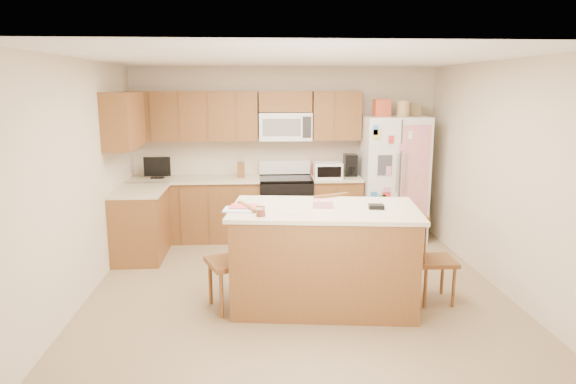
{
  "coord_description": "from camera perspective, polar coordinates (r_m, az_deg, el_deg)",
  "views": [
    {
      "loc": [
        -0.44,
        -5.43,
        2.21
      ],
      "look_at": [
        -0.07,
        0.35,
        1.02
      ],
      "focal_mm": 32.0,
      "sensor_mm": 36.0,
      "label": 1
    }
  ],
  "objects": [
    {
      "name": "ground",
      "position": [
        5.88,
        0.9,
        -10.51
      ],
      "size": [
        4.5,
        4.5,
        0.0
      ],
      "primitive_type": "plane",
      "color": "#8B7851",
      "rests_on": "ground"
    },
    {
      "name": "room_shell",
      "position": [
        5.5,
        0.95,
        3.53
      ],
      "size": [
        4.6,
        4.6,
        2.52
      ],
      "color": "beige",
      "rests_on": "ground"
    },
    {
      "name": "cabinetry",
      "position": [
        7.35,
        -7.85,
        1.33
      ],
      "size": [
        3.36,
        1.56,
        2.15
      ],
      "color": "brown",
      "rests_on": "ground"
    },
    {
      "name": "stove",
      "position": [
        7.58,
        -0.26,
        -1.66
      ],
      "size": [
        0.76,
        0.65,
        1.13
      ],
      "color": "black",
      "rests_on": "ground"
    },
    {
      "name": "refrigerator",
      "position": [
        7.68,
        11.55,
        1.69
      ],
      "size": [
        0.9,
        0.79,
        2.04
      ],
      "color": "white",
      "rests_on": "ground"
    },
    {
      "name": "island",
      "position": [
        5.3,
        3.97,
        -7.09
      ],
      "size": [
        2.01,
        1.3,
        1.12
      ],
      "color": "brown",
      "rests_on": "ground"
    },
    {
      "name": "windsor_chair_left",
      "position": [
        5.22,
        -6.1,
        -7.61
      ],
      "size": [
        0.57,
        0.58,
        1.06
      ],
      "color": "brown",
      "rests_on": "ground"
    },
    {
      "name": "windsor_chair_back",
      "position": [
        5.92,
        3.92,
        -5.25
      ],
      "size": [
        0.59,
        0.58,
        1.06
      ],
      "color": "brown",
      "rests_on": "ground"
    },
    {
      "name": "windsor_chair_right",
      "position": [
        5.58,
        15.8,
        -7.25
      ],
      "size": [
        0.4,
        0.42,
        0.96
      ],
      "color": "brown",
      "rests_on": "ground"
    }
  ]
}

